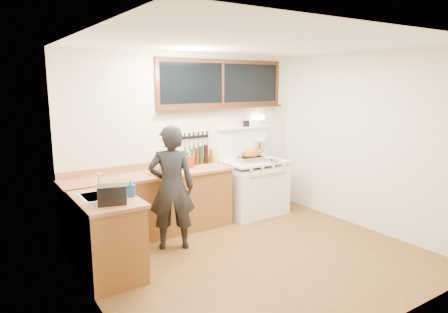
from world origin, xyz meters
TOP-DOWN VIEW (x-y plane):
  - ground_plane at (0.00, 0.00)m, footprint 4.00×3.50m
  - room_shell at (0.00, 0.00)m, footprint 4.10×3.60m
  - counter_back at (-0.80, 1.45)m, footprint 2.44×0.64m
  - counter_left at (-1.70, 0.62)m, footprint 0.64×1.09m
  - sink_unit at (-1.68, 0.70)m, footprint 0.50×0.45m
  - vintage_stove at (1.00, 1.41)m, footprint 1.02×0.74m
  - back_window at (0.60, 1.72)m, footprint 2.32×0.13m
  - left_doorway at (-1.99, -0.55)m, footprint 0.02×1.04m
  - knife_strip at (0.10, 1.73)m, footprint 0.46×0.03m
  - man at (-0.75, 0.86)m, footprint 0.71×0.61m
  - soap_bottle at (-1.43, 0.50)m, footprint 0.12×0.12m
  - toaster at (-1.70, 0.34)m, footprint 0.34×0.27m
  - cutting_board at (-0.62, 1.30)m, footprint 0.47×0.38m
  - roast_turkey at (0.86, 1.30)m, footprint 0.44×0.32m
  - stockpot at (1.35, 1.68)m, footprint 0.32×0.32m
  - saucepan at (1.00, 1.63)m, footprint 0.18×0.27m
  - pot_lid at (1.19, 1.18)m, footprint 0.35×0.35m
  - coffee_tin at (-0.14, 1.50)m, footprint 0.13×0.11m
  - pitcher at (-0.07, 1.68)m, footprint 0.09×0.09m
  - bottle_cluster at (0.14, 1.63)m, footprint 0.58×0.07m

SIDE VIEW (x-z plane):
  - ground_plane at x=0.00m, z-range -0.02..0.00m
  - counter_left at x=-1.70m, z-range 0.00..0.90m
  - counter_back at x=-0.80m, z-range -0.05..0.95m
  - vintage_stove at x=1.00m, z-range -0.34..1.27m
  - man at x=-0.75m, z-range 0.00..1.64m
  - sink_unit at x=-1.68m, z-range 0.66..1.03m
  - pot_lid at x=1.19m, z-range 0.89..0.93m
  - saucepan at x=1.00m, z-range 0.90..1.01m
  - cutting_board at x=-0.62m, z-range 0.88..1.03m
  - pitcher at x=-0.07m, z-range 0.90..1.06m
  - coffee_tin at x=-0.14m, z-range 0.90..1.07m
  - roast_turkey at x=0.86m, z-range 0.88..1.12m
  - soap_bottle at x=-1.43m, z-range 0.90..1.10m
  - toaster at x=-1.70m, z-range 0.90..1.10m
  - bottle_cluster at x=0.14m, z-range 0.88..1.18m
  - stockpot at x=1.35m, z-range 0.90..1.17m
  - left_doorway at x=-1.99m, z-range 0.00..2.17m
  - knife_strip at x=0.10m, z-range 1.17..1.45m
  - room_shell at x=0.00m, z-range 0.32..2.97m
  - back_window at x=0.60m, z-range 1.68..2.45m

